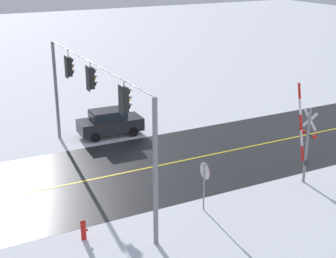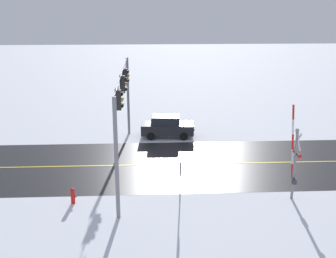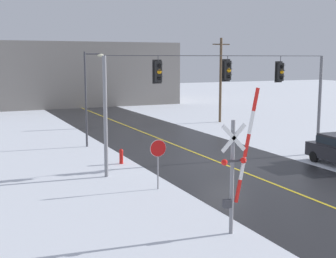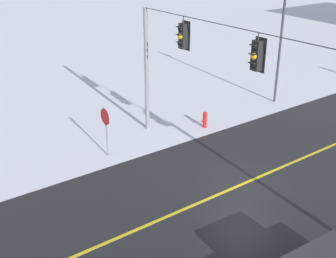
# 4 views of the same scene
# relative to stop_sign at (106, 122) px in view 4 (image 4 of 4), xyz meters

# --- Properties ---
(ground_plane) EXTENTS (160.00, 160.00, 0.00)m
(ground_plane) POSITION_rel_stop_sign_xyz_m (5.48, 3.23, -1.71)
(ground_plane) COLOR silver
(road_asphalt) EXTENTS (9.00, 80.00, 0.01)m
(road_asphalt) POSITION_rel_stop_sign_xyz_m (5.48, 9.23, -1.71)
(road_asphalt) COLOR black
(road_asphalt) RESTS_ON ground
(lane_centre_line) EXTENTS (0.14, 72.00, 0.01)m
(lane_centre_line) POSITION_rel_stop_sign_xyz_m (5.48, 9.23, -1.70)
(lane_centre_line) COLOR gold
(lane_centre_line) RESTS_ON ground
(signal_span) EXTENTS (14.20, 0.47, 6.22)m
(signal_span) POSITION_rel_stop_sign_xyz_m (5.47, 3.22, 2.55)
(signal_span) COLOR gray
(signal_span) RESTS_ON ground
(stop_sign) EXTENTS (0.80, 0.09, 2.35)m
(stop_sign) POSITION_rel_stop_sign_xyz_m (0.00, 0.00, 0.00)
(stop_sign) COLOR gray
(stop_sign) RESTS_ON ground
(streetlamp_near) EXTENTS (1.39, 0.28, 6.50)m
(streetlamp_near) POSITION_rel_stop_sign_xyz_m (-0.11, 11.76, 2.20)
(streetlamp_near) COLOR #38383D
(streetlamp_near) RESTS_ON ground
(fire_hydrant) EXTENTS (0.24, 0.31, 0.88)m
(fire_hydrant) POSITION_rel_stop_sign_xyz_m (0.14, 5.75, -1.25)
(fire_hydrant) COLOR red
(fire_hydrant) RESTS_ON ground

